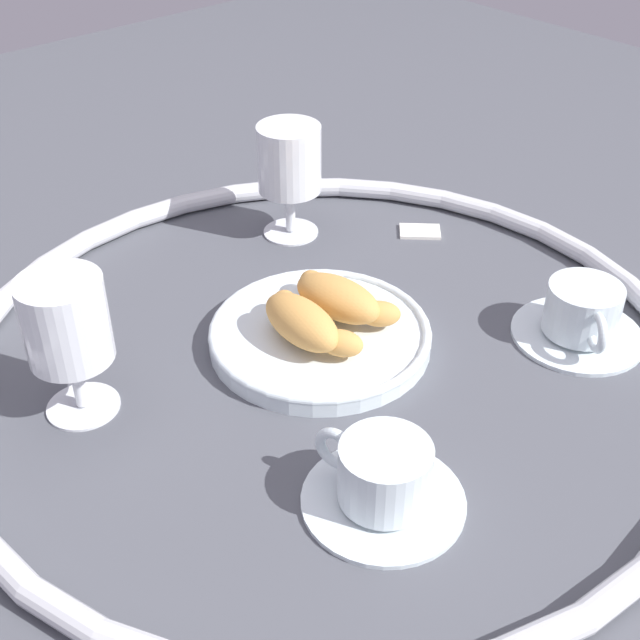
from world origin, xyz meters
name	(u,v)px	position (x,y,z in m)	size (l,w,h in m)	color
ground_plane	(325,360)	(0.00, 0.00, 0.00)	(2.20, 2.20, 0.00)	#4C4F56
table_chrome_rim	(325,350)	(0.00, 0.00, 0.01)	(0.74, 0.74, 0.02)	silver
pastry_plate	(320,335)	(-0.02, 0.01, 0.01)	(0.23, 0.23, 0.02)	silver
croissant_large	(304,322)	(-0.02, -0.01, 0.04)	(0.14, 0.07, 0.04)	#D6994C
croissant_small	(340,298)	(-0.03, 0.04, 0.04)	(0.14, 0.08, 0.04)	#D6994C
coffee_cup_near	(383,480)	(0.17, -0.09, 0.03)	(0.14, 0.14, 0.06)	silver
coffee_cup_far	(582,316)	(0.15, 0.22, 0.03)	(0.14, 0.14, 0.06)	silver
juice_glass_left	(66,325)	(-0.10, -0.22, 0.10)	(0.08, 0.08, 0.14)	white
juice_glass_right	(289,165)	(-0.22, 0.14, 0.09)	(0.08, 0.08, 0.14)	white
sugar_packet	(420,230)	(-0.11, 0.26, 0.00)	(0.05, 0.03, 0.01)	white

